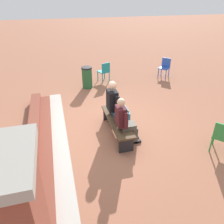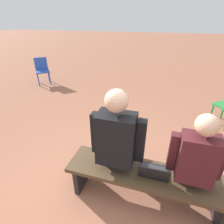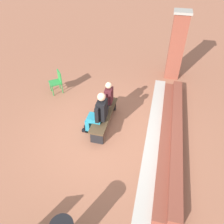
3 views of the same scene
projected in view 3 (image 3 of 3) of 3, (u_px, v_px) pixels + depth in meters
ground_plane at (106, 134)px, 6.57m from camera, size 60.00×60.00×0.00m
concrete_strip at (153, 133)px, 6.61m from camera, size 6.25×0.40×0.01m
brick_steps at (173, 133)px, 6.43m from camera, size 5.45×0.60×0.30m
brick_pillar_left_of_steps at (177, 46)px, 8.46m from camera, size 0.64×0.64×2.60m
bench at (104, 116)px, 6.67m from camera, size 1.80×0.44×0.45m
person_student at (106, 98)px, 6.81m from camera, size 0.51×0.64×1.29m
person_adult at (98, 112)px, 6.18m from camera, size 0.59×0.74×1.42m
laptop at (105, 111)px, 6.64m from camera, size 0.32×0.29×0.21m
plastic_chair_by_pillar at (57, 81)px, 8.05m from camera, size 0.59×0.59×0.84m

